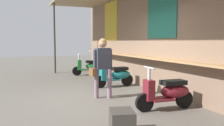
{
  "coord_description": "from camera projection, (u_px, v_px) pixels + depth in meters",
  "views": [
    {
      "loc": [
        5.8,
        -2.06,
        1.51
      ],
      "look_at": [
        -1.62,
        1.0,
        0.78
      ],
      "focal_mm": 38.42,
      "sensor_mm": 36.0,
      "label": 1
    }
  ],
  "objects": [
    {
      "name": "scooter_maroon",
      "position": [
        168.0,
        92.0,
        5.3
      ],
      "size": [
        0.48,
        1.4,
        0.97
      ],
      "rotation": [
        0.0,
        0.0,
        -1.63
      ],
      "color": "maroon",
      "rests_on": "ground_plane"
    },
    {
      "name": "shopper_with_handbag",
      "position": [
        102.0,
        63.0,
        6.3
      ],
      "size": [
        0.33,
        0.64,
        1.59
      ],
      "rotation": [
        0.0,
        0.0,
        0.11
      ],
      "color": "gray",
      "rests_on": "ground_plane"
    },
    {
      "name": "scooter_green",
      "position": [
        90.0,
        66.0,
        10.74
      ],
      "size": [
        0.46,
        1.4,
        0.97
      ],
      "rotation": [
        0.0,
        0.0,
        -1.61
      ],
      "color": "#237533",
      "rests_on": "ground_plane"
    },
    {
      "name": "ground_plane",
      "position": [
        100.0,
        99.0,
        6.26
      ],
      "size": [
        38.01,
        38.01,
        0.0
      ],
      "primitive_type": "plane",
      "color": "#605B54"
    },
    {
      "name": "scooter_teal",
      "position": [
        116.0,
        75.0,
        7.98
      ],
      "size": [
        0.46,
        1.4,
        0.97
      ],
      "rotation": [
        0.0,
        0.0,
        -1.53
      ],
      "color": "#197075",
      "rests_on": "ground_plane"
    },
    {
      "name": "merchandise_crate",
      "position": [
        122.0,
        122.0,
        3.89
      ],
      "size": [
        0.55,
        0.49,
        0.4
      ],
      "primitive_type": "cube",
      "rotation": [
        0.0,
        0.0,
        -0.27
      ],
      "color": "#3D3833",
      "rests_on": "ground_plane"
    },
    {
      "name": "market_stall_facade",
      "position": [
        162.0,
        26.0,
        6.78
      ],
      "size": [
        13.57,
        2.5,
        3.47
      ],
      "color": "#7F6651",
      "rests_on": "ground_plane"
    }
  ]
}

